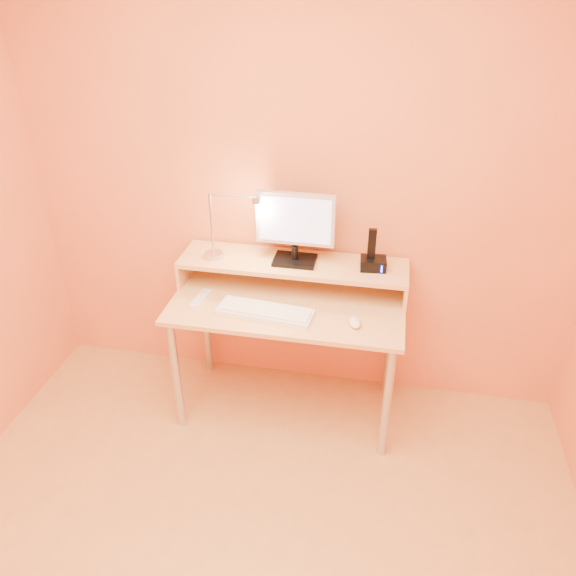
% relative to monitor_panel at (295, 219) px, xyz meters
% --- Properties ---
extents(wall_back, '(3.00, 0.04, 2.50)m').
position_rel_monitor_panel_xyz_m(wall_back, '(-0.01, 0.16, 0.13)').
color(wall_back, '#EF7946').
rests_on(wall_back, floor).
extents(desk_leg_fl, '(0.04, 0.04, 0.69)m').
position_rel_monitor_panel_xyz_m(desk_leg_fl, '(-0.56, -0.41, -0.77)').
color(desk_leg_fl, '#BBBBC4').
rests_on(desk_leg_fl, floor).
extents(desk_leg_fr, '(0.04, 0.04, 0.69)m').
position_rel_monitor_panel_xyz_m(desk_leg_fr, '(0.54, -0.41, -0.77)').
color(desk_leg_fr, '#BBBBC4').
rests_on(desk_leg_fr, floor).
extents(desk_leg_bl, '(0.04, 0.04, 0.69)m').
position_rel_monitor_panel_xyz_m(desk_leg_bl, '(-0.56, 0.09, -0.77)').
color(desk_leg_bl, '#BBBBC4').
rests_on(desk_leg_bl, floor).
extents(desk_leg_br, '(0.04, 0.04, 0.69)m').
position_rel_monitor_panel_xyz_m(desk_leg_br, '(0.54, 0.09, -0.77)').
color(desk_leg_br, '#BBBBC4').
rests_on(desk_leg_br, floor).
extents(desk_lower, '(1.20, 0.60, 0.02)m').
position_rel_monitor_panel_xyz_m(desk_lower, '(-0.01, -0.16, -0.41)').
color(desk_lower, tan).
rests_on(desk_lower, floor).
extents(shelf_riser_left, '(0.02, 0.30, 0.14)m').
position_rel_monitor_panel_xyz_m(shelf_riser_left, '(-0.60, -0.01, -0.33)').
color(shelf_riser_left, tan).
rests_on(shelf_riser_left, desk_lower).
extents(shelf_riser_right, '(0.02, 0.30, 0.14)m').
position_rel_monitor_panel_xyz_m(shelf_riser_right, '(0.58, -0.01, -0.33)').
color(shelf_riser_right, tan).
rests_on(shelf_riser_right, desk_lower).
extents(desk_shelf, '(1.20, 0.30, 0.02)m').
position_rel_monitor_panel_xyz_m(desk_shelf, '(-0.01, -0.01, -0.25)').
color(desk_shelf, tan).
rests_on(desk_shelf, desk_lower).
extents(monitor_foot, '(0.22, 0.16, 0.02)m').
position_rel_monitor_panel_xyz_m(monitor_foot, '(0.00, -0.01, -0.23)').
color(monitor_foot, black).
rests_on(monitor_foot, desk_shelf).
extents(monitor_neck, '(0.04, 0.04, 0.07)m').
position_rel_monitor_panel_xyz_m(monitor_neck, '(0.00, -0.01, -0.19)').
color(monitor_neck, black).
rests_on(monitor_neck, monitor_foot).
extents(monitor_panel, '(0.40, 0.04, 0.27)m').
position_rel_monitor_panel_xyz_m(monitor_panel, '(0.00, 0.00, 0.00)').
color(monitor_panel, '#BBBBC4').
rests_on(monitor_panel, monitor_neck).
extents(monitor_back, '(0.36, 0.02, 0.23)m').
position_rel_monitor_panel_xyz_m(monitor_back, '(0.00, 0.02, 0.00)').
color(monitor_back, black).
rests_on(monitor_back, monitor_panel).
extents(monitor_screen, '(0.37, 0.01, 0.24)m').
position_rel_monitor_panel_xyz_m(monitor_screen, '(0.00, -0.02, 0.00)').
color(monitor_screen, silver).
rests_on(monitor_screen, monitor_panel).
extents(lamp_base, '(0.10, 0.10, 0.02)m').
position_rel_monitor_panel_xyz_m(lamp_base, '(-0.43, -0.04, -0.23)').
color(lamp_base, '#BBBBC4').
rests_on(lamp_base, desk_shelf).
extents(lamp_post, '(0.01, 0.01, 0.33)m').
position_rel_monitor_panel_xyz_m(lamp_post, '(-0.43, -0.04, -0.05)').
color(lamp_post, '#BBBBC4').
rests_on(lamp_post, lamp_base).
extents(lamp_arm, '(0.24, 0.01, 0.01)m').
position_rel_monitor_panel_xyz_m(lamp_arm, '(-0.31, -0.04, 0.12)').
color(lamp_arm, '#BBBBC4').
rests_on(lamp_arm, lamp_post).
extents(lamp_head, '(0.04, 0.04, 0.03)m').
position_rel_monitor_panel_xyz_m(lamp_head, '(-0.19, -0.04, 0.10)').
color(lamp_head, '#BBBBC4').
rests_on(lamp_head, lamp_arm).
extents(lamp_bulb, '(0.03, 0.03, 0.00)m').
position_rel_monitor_panel_xyz_m(lamp_bulb, '(-0.19, -0.04, 0.09)').
color(lamp_bulb, '#FFEAC6').
rests_on(lamp_bulb, lamp_head).
extents(phone_dock, '(0.14, 0.11, 0.06)m').
position_rel_monitor_panel_xyz_m(phone_dock, '(0.41, -0.01, -0.21)').
color(phone_dock, black).
rests_on(phone_dock, desk_shelf).
extents(phone_handset, '(0.04, 0.03, 0.16)m').
position_rel_monitor_panel_xyz_m(phone_handset, '(0.39, -0.01, -0.10)').
color(phone_handset, black).
rests_on(phone_handset, phone_dock).
extents(phone_led, '(0.01, 0.00, 0.04)m').
position_rel_monitor_panel_xyz_m(phone_led, '(0.45, -0.06, -0.21)').
color(phone_led, '#333BF6').
rests_on(phone_led, phone_dock).
extents(keyboard, '(0.49, 0.20, 0.02)m').
position_rel_monitor_panel_xyz_m(keyboard, '(-0.10, -0.29, -0.39)').
color(keyboard, white).
rests_on(keyboard, desk_lower).
extents(mouse, '(0.08, 0.11, 0.03)m').
position_rel_monitor_panel_xyz_m(mouse, '(0.35, -0.30, -0.38)').
color(mouse, silver).
rests_on(mouse, desk_lower).
extents(remote_control, '(0.07, 0.17, 0.02)m').
position_rel_monitor_panel_xyz_m(remote_control, '(-0.46, -0.22, -0.39)').
color(remote_control, white).
rests_on(remote_control, desk_lower).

